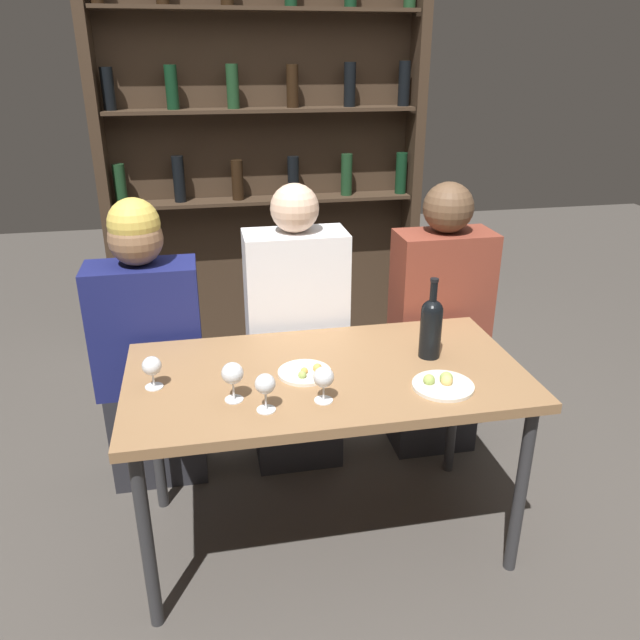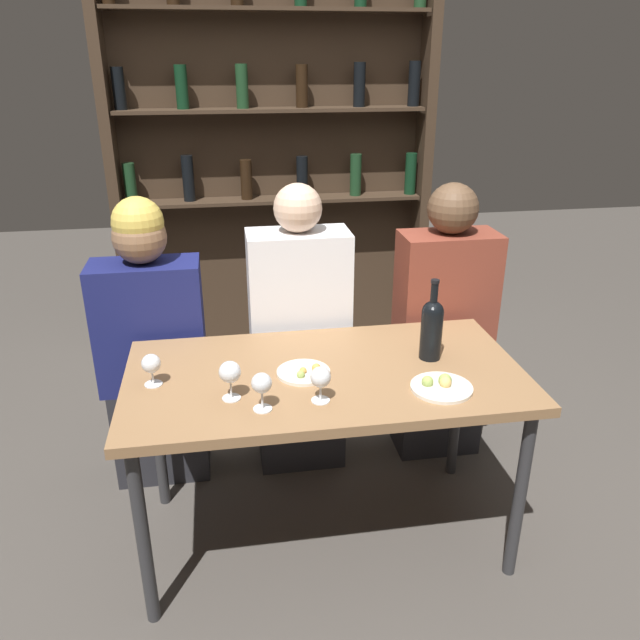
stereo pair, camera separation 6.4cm
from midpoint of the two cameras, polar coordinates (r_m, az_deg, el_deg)
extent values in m
plane|color=#47423D|center=(2.61, -0.26, -18.93)|extent=(10.00, 10.00, 0.00)
cube|color=olive|center=(2.20, -0.29, -5.14)|extent=(1.39, 0.72, 0.04)
cylinder|color=#2D2D30|center=(2.14, -16.44, -18.88)|extent=(0.04, 0.04, 0.69)
cylinder|color=#2D2D30|center=(2.35, 17.11, -14.75)|extent=(0.04, 0.04, 0.69)
cylinder|color=#2D2D30|center=(2.62, -15.50, -10.12)|extent=(0.04, 0.04, 0.69)
cylinder|color=#2D2D30|center=(2.79, 11.50, -7.50)|extent=(0.04, 0.04, 0.69)
cube|color=#38281C|center=(3.84, -5.67, 12.73)|extent=(1.80, 0.02, 2.11)
cube|color=#38281C|center=(3.76, -19.56, 11.30)|extent=(0.06, 0.18, 2.11)
cube|color=#38281C|center=(3.93, 8.02, 12.85)|extent=(0.06, 0.18, 2.11)
cube|color=#38281C|center=(3.76, -5.44, 10.86)|extent=(1.72, 0.18, 0.02)
cylinder|color=#19381E|center=(3.75, -18.28, 11.68)|extent=(0.07, 0.07, 0.22)
cylinder|color=black|center=(3.73, -13.27, 12.43)|extent=(0.07, 0.07, 0.26)
cylinder|color=black|center=(3.73, -8.06, 12.55)|extent=(0.07, 0.07, 0.23)
cylinder|color=black|center=(3.76, -2.95, 12.92)|extent=(0.07, 0.07, 0.24)
cylinder|color=#19381E|center=(3.82, 1.96, 13.14)|extent=(0.07, 0.07, 0.24)
cylinder|color=black|center=(3.89, 6.94, 13.18)|extent=(0.07, 0.07, 0.24)
cube|color=#38281C|center=(3.69, -5.75, 18.56)|extent=(1.72, 0.18, 0.02)
cylinder|color=black|center=(3.70, -19.31, 19.32)|extent=(0.07, 0.07, 0.22)
cylinder|color=black|center=(3.67, -13.93, 19.95)|extent=(0.07, 0.07, 0.23)
cylinder|color=#19381E|center=(3.66, -8.52, 20.37)|extent=(0.07, 0.07, 0.23)
cylinder|color=black|center=(3.70, -3.06, 20.57)|extent=(0.07, 0.07, 0.23)
cylinder|color=black|center=(3.76, 2.22, 20.71)|extent=(0.07, 0.07, 0.24)
cylinder|color=black|center=(3.84, 7.20, 20.65)|extent=(0.07, 0.07, 0.24)
cube|color=#38281C|center=(3.68, -6.10, 26.43)|extent=(1.72, 0.18, 0.02)
cylinder|color=black|center=(2.28, 9.28, -1.24)|extent=(0.08, 0.08, 0.18)
sphere|color=black|center=(2.25, 9.43, 0.87)|extent=(0.08, 0.08, 0.08)
cylinder|color=black|center=(2.23, 9.52, 2.15)|extent=(0.03, 0.03, 0.11)
cylinder|color=black|center=(2.21, 9.62, 3.61)|extent=(0.03, 0.03, 0.01)
cylinder|color=silver|center=(1.97, -5.88, -8.16)|extent=(0.06, 0.06, 0.00)
cylinder|color=silver|center=(1.95, -5.92, -7.21)|extent=(0.01, 0.01, 0.07)
sphere|color=silver|center=(1.93, -5.99, -5.83)|extent=(0.06, 0.06, 0.06)
cylinder|color=silver|center=(2.16, -15.75, -5.95)|extent=(0.06, 0.06, 0.00)
cylinder|color=silver|center=(2.15, -15.83, -5.22)|extent=(0.01, 0.01, 0.06)
sphere|color=silver|center=(2.13, -15.97, -4.11)|extent=(0.06, 0.06, 0.06)
cylinder|color=silver|center=(2.01, -0.59, -7.36)|extent=(0.06, 0.06, 0.00)
cylinder|color=silver|center=(1.99, -0.59, -6.51)|extent=(0.01, 0.01, 0.06)
sphere|color=silver|center=(1.97, -0.60, -5.24)|extent=(0.07, 0.07, 0.07)
cylinder|color=silver|center=(2.04, -8.76, -7.20)|extent=(0.06, 0.06, 0.00)
cylinder|color=silver|center=(2.02, -8.82, -6.25)|extent=(0.01, 0.01, 0.07)
sphere|color=silver|center=(1.99, -8.92, -4.84)|extent=(0.07, 0.07, 0.07)
cylinder|color=silver|center=(2.12, 10.33, -5.94)|extent=(0.21, 0.21, 0.01)
sphere|color=#E5BC66|center=(2.11, 10.67, -5.48)|extent=(0.04, 0.04, 0.04)
sphere|color=#99B256|center=(2.11, 9.08, -5.44)|extent=(0.04, 0.04, 0.04)
sphere|color=#99B256|center=(2.13, 10.63, -5.26)|extent=(0.04, 0.04, 0.04)
cylinder|color=silver|center=(2.17, -2.27, -4.83)|extent=(0.19, 0.19, 0.01)
sphere|color=#99B256|center=(2.12, -2.50, -5.04)|extent=(0.03, 0.03, 0.03)
sphere|color=gold|center=(2.16, -1.08, -4.42)|extent=(0.03, 0.03, 0.03)
sphere|color=gold|center=(2.15, -2.30, -4.68)|extent=(0.03, 0.03, 0.03)
cube|color=#26262B|center=(2.87, -15.16, -9.78)|extent=(0.39, 0.22, 0.45)
cube|color=navy|center=(2.64, -16.27, -0.70)|extent=(0.44, 0.22, 0.54)
sphere|color=#8C6647|center=(2.52, -17.22, 7.12)|extent=(0.21, 0.21, 0.21)
sphere|color=gold|center=(2.50, -17.38, 8.38)|extent=(0.20, 0.20, 0.20)
cube|color=#26262B|center=(2.88, -2.67, -8.80)|extent=(0.38, 0.22, 0.45)
cube|color=white|center=(2.63, -2.89, 1.30)|extent=(0.42, 0.22, 0.64)
sphere|color=beige|center=(2.50, -3.08, 10.18)|extent=(0.19, 0.19, 0.19)
cube|color=#26262B|center=(3.02, 9.64, -7.44)|extent=(0.37, 0.22, 0.45)
cube|color=brown|center=(2.79, 10.35, 1.91)|extent=(0.42, 0.22, 0.60)
sphere|color=brown|center=(2.67, 10.98, 10.06)|extent=(0.21, 0.21, 0.21)
camera|label=1|loc=(0.03, -90.82, -0.35)|focal=35.00mm
camera|label=2|loc=(0.03, 89.18, 0.35)|focal=35.00mm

